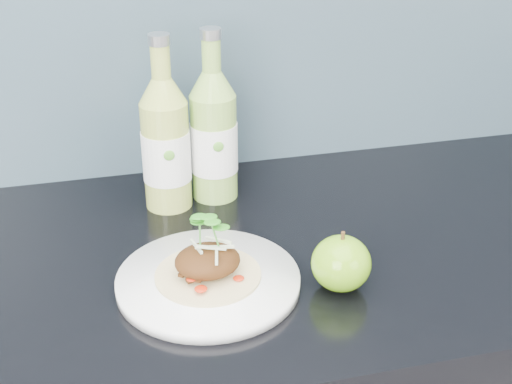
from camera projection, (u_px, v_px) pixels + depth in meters
dinner_plate at (208, 281)px, 0.94m from camera, size 0.31×0.31×0.02m
pork_taco at (207, 258)px, 0.92m from camera, size 0.14×0.14×0.09m
green_apple at (341, 263)px, 0.92m from camera, size 0.10×0.10×0.08m
cider_bottle_left at (166, 144)px, 1.10m from camera, size 0.09×0.09×0.28m
cider_bottle_right at (214, 136)px, 1.12m from camera, size 0.08×0.08×0.28m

